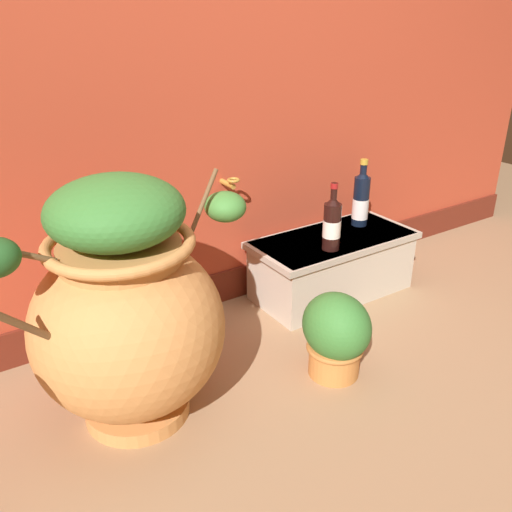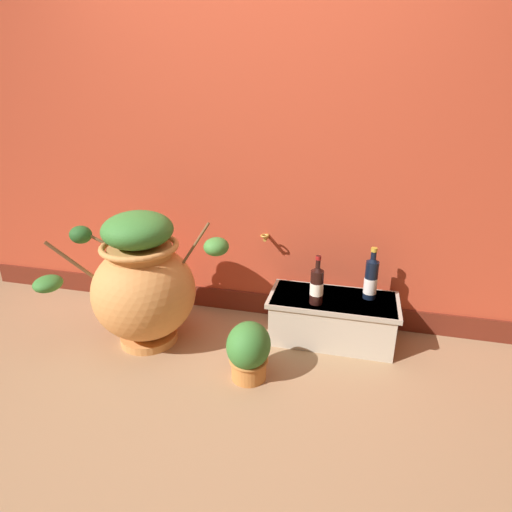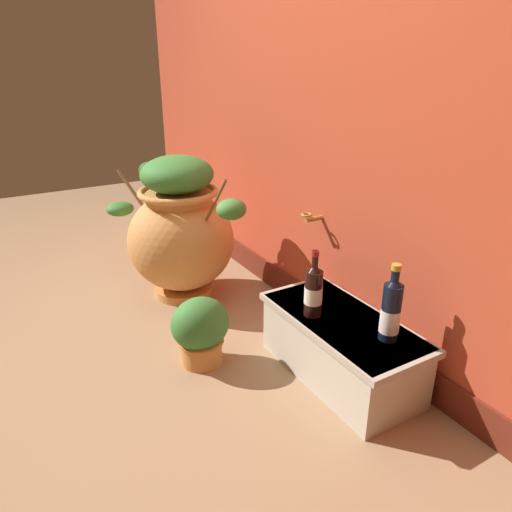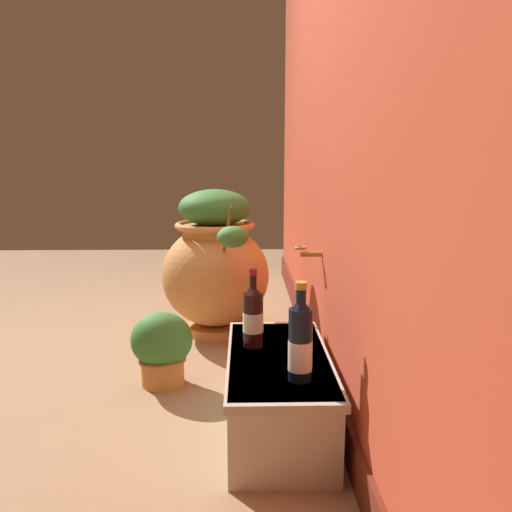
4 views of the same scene
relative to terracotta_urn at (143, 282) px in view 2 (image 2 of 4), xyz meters
name	(u,v)px [view 2 (image 2 of 4)]	position (x,y,z in m)	size (l,w,h in m)	color
ground_plane	(200,418)	(0.57, -0.57, -0.41)	(7.00, 7.00, 0.00)	#9E7A56
back_wall	(258,127)	(0.57, 0.63, 0.88)	(4.40, 0.33, 2.60)	#B74228
terracotta_urn	(143,282)	(0.00, 0.00, 0.00)	(1.10, 0.63, 0.86)	#D68E4C
stone_ledge	(332,317)	(1.14, 0.30, -0.25)	(0.81, 0.38, 0.30)	beige
wine_bottle_left	(317,284)	(1.04, 0.21, 0.01)	(0.08, 0.08, 0.31)	black
wine_bottle_middle	(371,278)	(1.36, 0.36, 0.02)	(0.08, 0.08, 0.33)	black
potted_shrub	(249,350)	(0.73, -0.21, -0.24)	(0.24, 0.28, 0.34)	#CC7F3D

